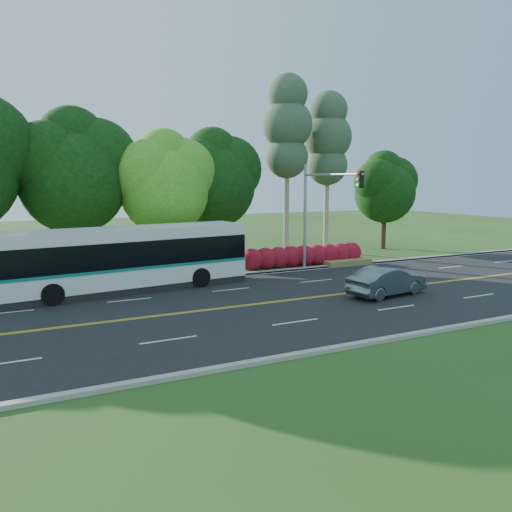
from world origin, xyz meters
name	(u,v)px	position (x,y,z in m)	size (l,w,h in m)	color
ground	(268,303)	(0.00, 0.00, 0.00)	(120.00, 120.00, 0.00)	#2B4818
road	(268,303)	(0.00, 0.00, 0.01)	(60.00, 14.00, 0.02)	black
curb_north	(215,276)	(0.00, 7.15, 0.07)	(60.00, 0.30, 0.15)	#9E9A8F
curb_south	(358,344)	(0.00, -7.15, 0.07)	(60.00, 0.30, 0.15)	#9E9A8F
grass_verge	(205,272)	(0.00, 9.00, 0.05)	(60.00, 4.00, 0.10)	#2B4818
lane_markings	(266,303)	(-0.09, 0.00, 0.02)	(57.60, 13.82, 0.00)	gold
tree_row	(111,168)	(-5.15, 12.13, 6.73)	(44.70, 9.10, 13.84)	black
bougainvillea_hedge	(306,256)	(7.18, 8.15, 0.72)	(9.50, 2.25, 1.50)	maroon
traffic_signal	(321,201)	(6.49, 5.40, 4.67)	(0.42, 6.10, 7.00)	#95989D
transit_bus	(128,260)	(-5.55, 5.76, 1.71)	(13.32, 4.33, 3.42)	white
sedan	(387,281)	(6.28, -1.29, 0.78)	(1.61, 4.61, 1.52)	slate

